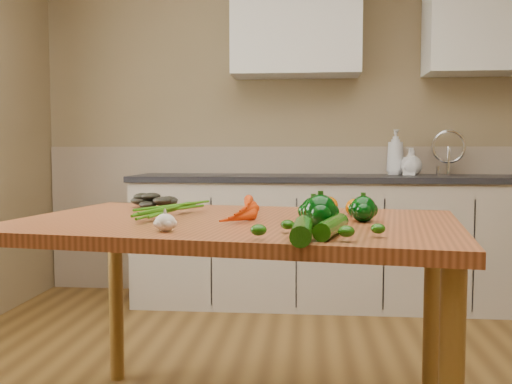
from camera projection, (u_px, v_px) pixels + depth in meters
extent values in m
cube|color=#917C57|center=(310.00, 120.00, 4.25)|extent=(4.00, 0.02, 2.60)
cube|color=tan|center=(309.00, 220.00, 4.28)|extent=(3.98, 0.03, 1.10)
cube|color=#B2A694|center=(337.00, 243.00, 3.97)|extent=(2.80, 0.60, 0.86)
cube|color=#28292D|center=(338.00, 178.00, 3.94)|extent=(2.84, 0.64, 0.04)
cube|color=#99999E|center=(454.00, 185.00, 3.87)|extent=(0.55, 0.42, 0.10)
cylinder|color=silver|center=(449.00, 158.00, 4.04)|extent=(0.02, 0.02, 0.24)
cube|color=silver|center=(296.00, 26.00, 4.02)|extent=(0.90, 0.35, 0.70)
cube|color=silver|center=(486.00, 22.00, 3.90)|extent=(0.80, 0.35, 0.70)
cube|color=#A2552F|center=(236.00, 225.00, 2.04)|extent=(1.67, 1.21, 0.04)
cylinder|color=olive|center=(116.00, 297.00, 2.65)|extent=(0.07, 0.07, 0.78)
cylinder|color=olive|center=(431.00, 318.00, 2.31)|extent=(0.07, 0.07, 0.78)
imported|color=silver|center=(395.00, 152.00, 4.04)|extent=(0.14, 0.14, 0.32)
imported|color=silver|center=(410.00, 162.00, 3.94)|extent=(0.10, 0.11, 0.19)
imported|color=silver|center=(411.00, 162.00, 3.95)|extent=(0.18, 0.18, 0.19)
ellipsoid|color=beige|center=(165.00, 223.00, 1.72)|extent=(0.06, 0.06, 0.05)
sphere|color=#023207|center=(313.00, 210.00, 1.94)|extent=(0.09, 0.09, 0.09)
sphere|color=#023207|center=(363.00, 209.00, 1.96)|extent=(0.09, 0.09, 0.09)
sphere|color=#023207|center=(320.00, 212.00, 1.80)|extent=(0.10, 0.10, 0.10)
ellipsoid|color=#92020D|center=(324.00, 208.00, 2.14)|extent=(0.06, 0.06, 0.06)
ellipsoid|color=#B95904|center=(328.00, 205.00, 2.18)|extent=(0.08, 0.08, 0.07)
ellipsoid|color=#B95904|center=(355.00, 208.00, 2.12)|extent=(0.07, 0.07, 0.07)
cylinder|color=#134607|center=(332.00, 227.00, 1.65)|extent=(0.11, 0.27, 0.05)
cylinder|color=#134607|center=(302.00, 231.00, 1.54)|extent=(0.06, 0.24, 0.06)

